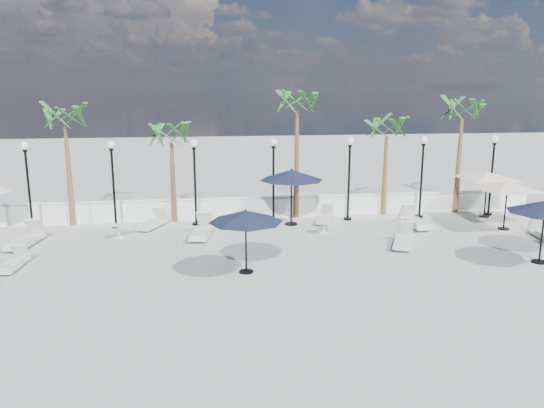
{
  "coord_description": "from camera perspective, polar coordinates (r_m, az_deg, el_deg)",
  "views": [
    {
      "loc": [
        -3.22,
        -16.78,
        6.06
      ],
      "look_at": [
        -0.46,
        3.61,
        1.5
      ],
      "focal_mm": 35.0,
      "sensor_mm": 36.0,
      "label": 1
    }
  ],
  "objects": [
    {
      "name": "ground",
      "position": [
        18.13,
        2.99,
        -7.05
      ],
      "size": [
        100.0,
        100.0,
        0.0
      ],
      "primitive_type": "plane",
      "color": "#9FA09B",
      "rests_on": "ground"
    },
    {
      "name": "lounger_1",
      "position": [
        20.14,
        -26.09,
        -5.7
      ],
      "size": [
        0.7,
        1.74,
        0.64
      ],
      "rotation": [
        0.0,
        0.0,
        -0.09
      ],
      "color": "silver",
      "rests_on": "ground"
    },
    {
      "name": "palm_0",
      "position": [
        24.81,
        -21.39,
        8.12
      ],
      "size": [
        2.6,
        2.6,
        5.5
      ],
      "color": "brown",
      "rests_on": "ground"
    },
    {
      "name": "lamppost_5",
      "position": [
        25.68,
        15.86,
        4.03
      ],
      "size": [
        0.36,
        0.36,
        3.84
      ],
      "color": "black",
      "rests_on": "ground"
    },
    {
      "name": "lamppost_4",
      "position": [
        24.5,
        8.31,
        3.98
      ],
      "size": [
        0.36,
        0.36,
        3.84
      ],
      "color": "black",
      "rests_on": "ground"
    },
    {
      "name": "lounger_6",
      "position": [
        21.27,
        13.95,
        -3.71
      ],
      "size": [
        1.46,
        2.15,
        0.77
      ],
      "rotation": [
        0.0,
        0.0,
        -0.43
      ],
      "color": "silver",
      "rests_on": "ground"
    },
    {
      "name": "lounger_2",
      "position": [
        23.83,
        -12.76,
        -1.97
      ],
      "size": [
        1.33,
        1.98,
        0.71
      ],
      "rotation": [
        0.0,
        0.0,
        -0.43
      ],
      "color": "silver",
      "rests_on": "ground"
    },
    {
      "name": "palm_3",
      "position": [
        25.7,
        12.25,
        7.5
      ],
      "size": [
        2.6,
        2.6,
        4.9
      ],
      "color": "brown",
      "rests_on": "ground"
    },
    {
      "name": "side_table_2",
      "position": [
        22.49,
        5.62,
        -2.33
      ],
      "size": [
        0.56,
        0.56,
        0.55
      ],
      "color": "silver",
      "rests_on": "ground"
    },
    {
      "name": "parasol_navy_left",
      "position": [
        17.31,
        -2.85,
        -1.36
      ],
      "size": [
        2.47,
        2.47,
        2.18
      ],
      "color": "black",
      "rests_on": "ground"
    },
    {
      "name": "balustrade",
      "position": [
        25.13,
        -0.16,
        -0.37
      ],
      "size": [
        26.0,
        0.3,
        1.01
      ],
      "color": "white",
      "rests_on": "ground"
    },
    {
      "name": "lounger_5",
      "position": [
        24.28,
        15.1,
        -1.75
      ],
      "size": [
        0.76,
        2.15,
        0.8
      ],
      "rotation": [
        0.0,
        0.0,
        0.03
      ],
      "color": "silver",
      "rests_on": "ground"
    },
    {
      "name": "lamppost_6",
      "position": [
        27.26,
        22.64,
        4.01
      ],
      "size": [
        0.36,
        0.36,
        3.84
      ],
      "color": "black",
      "rests_on": "ground"
    },
    {
      "name": "parasol_cream_sq_b",
      "position": [
        24.76,
        24.04,
        2.17
      ],
      "size": [
        4.51,
        4.51,
        2.26
      ],
      "color": "black",
      "rests_on": "ground"
    },
    {
      "name": "lounger_0",
      "position": [
        22.75,
        -25.01,
        -3.45
      ],
      "size": [
        1.04,
        2.25,
        0.81
      ],
      "rotation": [
        0.0,
        0.0,
        -0.16
      ],
      "color": "silver",
      "rests_on": "ground"
    },
    {
      "name": "lamppost_3",
      "position": [
        23.78,
        0.16,
        3.86
      ],
      "size": [
        0.36,
        0.36,
        3.84
      ],
      "color": "black",
      "rests_on": "ground"
    },
    {
      "name": "lamppost_1",
      "position": [
        23.86,
        -16.77,
        3.36
      ],
      "size": [
        0.36,
        0.36,
        3.84
      ],
      "color": "black",
      "rests_on": "ground"
    },
    {
      "name": "lamppost_0",
      "position": [
        24.65,
        -24.83,
        3.01
      ],
      "size": [
        0.36,
        0.36,
        3.84
      ],
      "color": "black",
      "rests_on": "ground"
    },
    {
      "name": "palm_4",
      "position": [
        27.13,
        19.79,
        8.95
      ],
      "size": [
        2.6,
        2.6,
        5.7
      ],
      "color": "brown",
      "rests_on": "ground"
    },
    {
      "name": "parasol_navy_mid",
      "position": [
        23.42,
        2.11,
        3.11
      ],
      "size": [
        2.85,
        2.85,
        2.56
      ],
      "color": "black",
      "rests_on": "ground"
    },
    {
      "name": "palm_2",
      "position": [
        24.51,
        2.73,
        10.27
      ],
      "size": [
        2.6,
        2.6,
        6.1
      ],
      "color": "brown",
      "rests_on": "ground"
    },
    {
      "name": "parasol_cream_sq_a",
      "position": [
        26.86,
        22.21,
        3.18
      ],
      "size": [
        4.72,
        4.72,
        2.32
      ],
      "color": "black",
      "rests_on": "ground"
    },
    {
      "name": "palm_1",
      "position": [
        24.23,
        -10.78,
        6.81
      ],
      "size": [
        2.6,
        2.6,
        4.7
      ],
      "color": "brown",
      "rests_on": "ground"
    },
    {
      "name": "lounger_3",
      "position": [
        24.38,
        5.72,
        -1.43
      ],
      "size": [
        1.18,
        1.86,
        0.67
      ],
      "rotation": [
        0.0,
        0.0,
        -0.38
      ],
      "color": "silver",
      "rests_on": "ground"
    },
    {
      "name": "lamppost_2",
      "position": [
        23.56,
        -8.32,
        3.65
      ],
      "size": [
        0.36,
        0.36,
        3.84
      ],
      "color": "black",
      "rests_on": "ground"
    },
    {
      "name": "lounger_4",
      "position": [
        22.01,
        -7.56,
        -2.86
      ],
      "size": [
        1.05,
        2.26,
        0.81
      ],
      "rotation": [
        0.0,
        0.0,
        -0.17
      ],
      "color": "silver",
      "rests_on": "ground"
    },
    {
      "name": "side_table_1",
      "position": [
        22.59,
        -16.15,
        -2.7
      ],
      "size": [
        0.57,
        0.57,
        0.55
      ],
      "color": "silver",
      "rests_on": "ground"
    }
  ]
}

